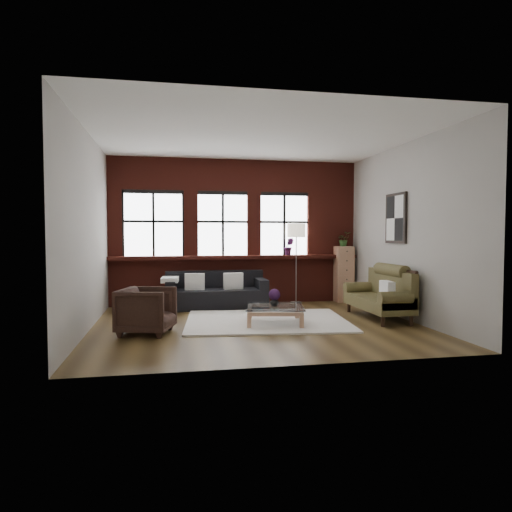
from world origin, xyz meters
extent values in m
plane|color=#48351A|center=(0.00, 0.00, 0.00)|extent=(5.50, 5.50, 0.00)
plane|color=white|center=(0.00, 0.00, 3.20)|extent=(5.50, 5.50, 0.00)
plane|color=#A7A39B|center=(0.00, 2.50, 1.60)|extent=(5.50, 0.00, 5.50)
plane|color=#A7A39B|center=(0.00, -2.50, 1.60)|extent=(5.50, 0.00, 5.50)
plane|color=#A7A39B|center=(-2.75, 0.00, 1.60)|extent=(0.00, 5.00, 5.00)
plane|color=#A7A39B|center=(2.75, 0.00, 1.60)|extent=(0.00, 5.00, 5.00)
cube|color=#5D1E15|center=(0.00, 2.35, 1.04)|extent=(5.50, 0.30, 0.08)
cube|color=silver|center=(0.22, 0.21, 0.02)|extent=(3.03, 2.49, 0.03)
cube|color=white|center=(-0.96, 1.80, 0.57)|extent=(0.42, 0.19, 0.34)
cube|color=white|center=(-0.16, 1.80, 0.57)|extent=(0.41, 0.19, 0.34)
cube|color=white|center=(2.22, -0.38, 0.57)|extent=(0.17, 0.39, 0.34)
imported|color=black|center=(-1.82, -0.40, 0.36)|extent=(0.98, 0.96, 0.73)
imported|color=#B2B2B2|center=(0.30, -0.05, 0.40)|extent=(0.17, 0.17, 0.16)
sphere|color=#3F1948|center=(0.30, -0.05, 0.52)|extent=(0.20, 0.20, 0.20)
cube|color=tan|center=(2.46, 2.25, 0.64)|extent=(0.39, 0.39, 1.27)
imported|color=#2D5923|center=(2.46, 2.25, 1.44)|extent=(0.31, 0.27, 0.33)
imported|color=#3F1948|center=(1.19, 2.32, 1.28)|extent=(0.26, 0.23, 0.39)
camera|label=1|loc=(-1.47, -7.63, 1.56)|focal=32.00mm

